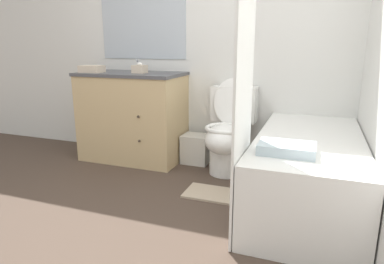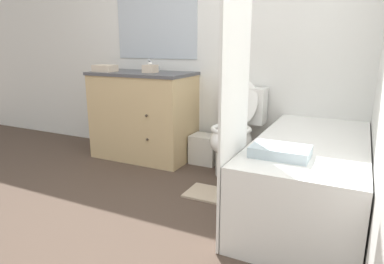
{
  "view_description": "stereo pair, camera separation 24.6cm",
  "coord_description": "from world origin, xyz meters",
  "px_view_note": "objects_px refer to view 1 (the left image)",
  "views": [
    {
      "loc": [
        0.95,
        -1.44,
        1.14
      ],
      "look_at": [
        0.11,
        0.8,
        0.52
      ],
      "focal_mm": 32.0,
      "sensor_mm": 36.0,
      "label": 1
    },
    {
      "loc": [
        1.17,
        -1.35,
        1.14
      ],
      "look_at": [
        0.11,
        0.8,
        0.52
      ],
      "focal_mm": 32.0,
      "sensor_mm": 36.0,
      "label": 2
    }
  ],
  "objects_px": {
    "bath_towel_folded": "(287,148)",
    "bath_mat": "(217,194)",
    "wastebasket": "(196,149)",
    "bathtub": "(307,171)",
    "tissue_box": "(140,69)",
    "sink_faucet": "(141,68)",
    "toilet": "(228,133)",
    "hand_towel_folded": "(92,69)",
    "vanity_cabinet": "(133,116)"
  },
  "relations": [
    {
      "from": "bathtub",
      "to": "bath_mat",
      "type": "distance_m",
      "value": 0.69
    },
    {
      "from": "sink_faucet",
      "to": "wastebasket",
      "type": "xyz_separation_m",
      "value": [
        0.64,
        -0.11,
        -0.77
      ]
    },
    {
      "from": "wastebasket",
      "to": "sink_faucet",
      "type": "bearing_deg",
      "value": 170.65
    },
    {
      "from": "sink_faucet",
      "to": "bath_towel_folded",
      "type": "xyz_separation_m",
      "value": [
        1.58,
        -1.14,
        -0.36
      ]
    },
    {
      "from": "sink_faucet",
      "to": "toilet",
      "type": "height_order",
      "value": "sink_faucet"
    },
    {
      "from": "vanity_cabinet",
      "to": "bath_towel_folded",
      "type": "xyz_separation_m",
      "value": [
        1.58,
        -0.95,
        0.1
      ]
    },
    {
      "from": "bathtub",
      "to": "bath_towel_folded",
      "type": "xyz_separation_m",
      "value": [
        -0.12,
        -0.45,
        0.28
      ]
    },
    {
      "from": "hand_towel_folded",
      "to": "bathtub",
      "type": "bearing_deg",
      "value": -10.13
    },
    {
      "from": "toilet",
      "to": "wastebasket",
      "type": "height_order",
      "value": "toilet"
    },
    {
      "from": "wastebasket",
      "to": "bath_mat",
      "type": "distance_m",
      "value": 0.79
    },
    {
      "from": "vanity_cabinet",
      "to": "bathtub",
      "type": "xyz_separation_m",
      "value": [
        1.7,
        -0.5,
        -0.19
      ]
    },
    {
      "from": "toilet",
      "to": "hand_towel_folded",
      "type": "bearing_deg",
      "value": -176.49
    },
    {
      "from": "vanity_cabinet",
      "to": "hand_towel_folded",
      "type": "height_order",
      "value": "hand_towel_folded"
    },
    {
      "from": "wastebasket",
      "to": "bath_towel_folded",
      "type": "bearing_deg",
      "value": -47.86
    },
    {
      "from": "bath_towel_folded",
      "to": "bath_mat",
      "type": "height_order",
      "value": "bath_towel_folded"
    },
    {
      "from": "vanity_cabinet",
      "to": "bath_mat",
      "type": "distance_m",
      "value": 1.28
    },
    {
      "from": "toilet",
      "to": "bath_towel_folded",
      "type": "bearing_deg",
      "value": -56.94
    },
    {
      "from": "hand_towel_folded",
      "to": "sink_faucet",
      "type": "bearing_deg",
      "value": 42.35
    },
    {
      "from": "wastebasket",
      "to": "bathtub",
      "type": "bearing_deg",
      "value": -29.07
    },
    {
      "from": "bathtub",
      "to": "bath_towel_folded",
      "type": "distance_m",
      "value": 0.54
    },
    {
      "from": "vanity_cabinet",
      "to": "bath_towel_folded",
      "type": "bearing_deg",
      "value": -30.95
    },
    {
      "from": "tissue_box",
      "to": "bath_mat",
      "type": "height_order",
      "value": "tissue_box"
    },
    {
      "from": "bathtub",
      "to": "hand_towel_folded",
      "type": "xyz_separation_m",
      "value": [
        -2.05,
        0.37,
        0.65
      ]
    },
    {
      "from": "sink_faucet",
      "to": "bathtub",
      "type": "relative_size",
      "value": 0.09
    },
    {
      "from": "bath_towel_folded",
      "to": "bathtub",
      "type": "bearing_deg",
      "value": 75.24
    },
    {
      "from": "vanity_cabinet",
      "to": "bathtub",
      "type": "height_order",
      "value": "vanity_cabinet"
    },
    {
      "from": "toilet",
      "to": "bath_mat",
      "type": "xyz_separation_m",
      "value": [
        0.06,
        -0.53,
        -0.36
      ]
    },
    {
      "from": "bathtub",
      "to": "tissue_box",
      "type": "relative_size",
      "value": 12.95
    },
    {
      "from": "toilet",
      "to": "tissue_box",
      "type": "bearing_deg",
      "value": 179.27
    },
    {
      "from": "sink_faucet",
      "to": "tissue_box",
      "type": "relative_size",
      "value": 1.19
    },
    {
      "from": "sink_faucet",
      "to": "tissue_box",
      "type": "xyz_separation_m",
      "value": [
        0.12,
        -0.23,
        0.0
      ]
    },
    {
      "from": "bath_mat",
      "to": "hand_towel_folded",
      "type": "bearing_deg",
      "value": 162.59
    },
    {
      "from": "bath_mat",
      "to": "wastebasket",
      "type": "bearing_deg",
      "value": 122.08
    },
    {
      "from": "bath_towel_folded",
      "to": "vanity_cabinet",
      "type": "bearing_deg",
      "value": 149.05
    },
    {
      "from": "sink_faucet",
      "to": "tissue_box",
      "type": "bearing_deg",
      "value": -63.37
    },
    {
      "from": "bathtub",
      "to": "wastebasket",
      "type": "relative_size",
      "value": 5.49
    },
    {
      "from": "toilet",
      "to": "sink_faucet",
      "type": "bearing_deg",
      "value": 166.26
    },
    {
      "from": "bathtub",
      "to": "tissue_box",
      "type": "xyz_separation_m",
      "value": [
        -1.58,
        0.46,
        0.65
      ]
    },
    {
      "from": "bath_mat",
      "to": "tissue_box",
      "type": "bearing_deg",
      "value": 150.24
    },
    {
      "from": "toilet",
      "to": "bath_mat",
      "type": "distance_m",
      "value": 0.64
    },
    {
      "from": "bathtub",
      "to": "bath_mat",
      "type": "bearing_deg",
      "value": -173.21
    },
    {
      "from": "tissue_box",
      "to": "hand_towel_folded",
      "type": "xyz_separation_m",
      "value": [
        -0.47,
        -0.09,
        -0.01
      ]
    },
    {
      "from": "tissue_box",
      "to": "bath_mat",
      "type": "bearing_deg",
      "value": -29.76
    },
    {
      "from": "wastebasket",
      "to": "tissue_box",
      "type": "distance_m",
      "value": 0.94
    },
    {
      "from": "tissue_box",
      "to": "bath_towel_folded",
      "type": "distance_m",
      "value": 1.76
    },
    {
      "from": "toilet",
      "to": "tissue_box",
      "type": "distance_m",
      "value": 1.03
    },
    {
      "from": "wastebasket",
      "to": "tissue_box",
      "type": "height_order",
      "value": "tissue_box"
    },
    {
      "from": "sink_faucet",
      "to": "toilet",
      "type": "xyz_separation_m",
      "value": [
        0.99,
        -0.24,
        -0.54
      ]
    },
    {
      "from": "tissue_box",
      "to": "sink_faucet",
      "type": "bearing_deg",
      "value": 116.63
    },
    {
      "from": "bath_towel_folded",
      "to": "toilet",
      "type": "bearing_deg",
      "value": 123.06
    }
  ]
}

